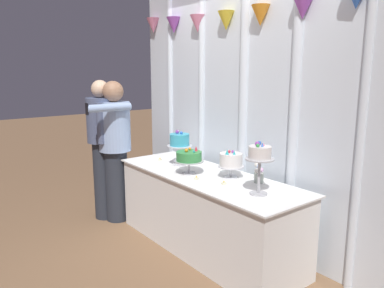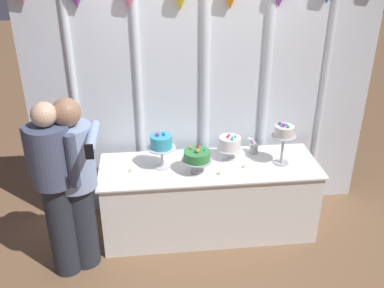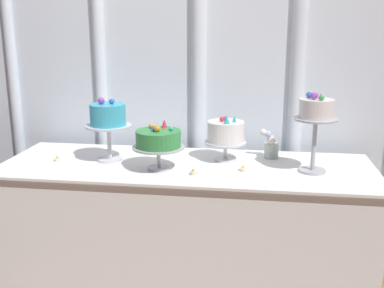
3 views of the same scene
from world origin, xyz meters
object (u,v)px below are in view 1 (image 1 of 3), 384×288
object	(u,v)px
cake_display_rightmost	(260,156)
flower_vase	(259,175)
cake_table	(206,212)
guest_man_pink_jacket	(103,144)
cake_display_leftmost	(180,142)
tealight_far_left	(160,160)
tealight_near_right	(224,183)
cake_display_midright	(231,161)
guest_girl_blue_dress	(115,146)
cake_display_midleft	(189,157)
tealight_near_left	(196,178)

from	to	relation	value
cake_display_rightmost	flower_vase	xyz separation A→B (m)	(-0.22, 0.25, -0.25)
cake_table	guest_man_pink_jacket	xyz separation A→B (m)	(-1.38, -0.44, 0.52)
cake_display_leftmost	tealight_far_left	size ratio (longest dim) A/B	9.43
tealight_near_right	guest_man_pink_jacket	world-z (taller)	guest_man_pink_jacket
cake_display_midright	flower_vase	xyz separation A→B (m)	(0.27, 0.09, -0.09)
cake_table	guest_girl_blue_dress	xyz separation A→B (m)	(-1.22, -0.36, 0.52)
cake_display_leftmost	guest_girl_blue_dress	bearing A→B (deg)	-153.41
flower_vase	tealight_far_left	bearing A→B (deg)	-168.71
cake_display_midleft	flower_vase	distance (m)	0.70
flower_vase	tealight_far_left	distance (m)	1.27
tealight_near_left	cake_display_midright	bearing A→B (deg)	63.26
tealight_far_left	guest_man_pink_jacket	xyz separation A→B (m)	(-0.61, -0.40, 0.13)
tealight_far_left	tealight_near_right	bearing A→B (deg)	-1.83
tealight_near_right	cake_table	bearing A→B (deg)	167.54
cake_display_midright	guest_girl_blue_dress	distance (m)	1.51
cake_display_leftmost	guest_man_pink_jacket	world-z (taller)	guest_man_pink_jacket
cake_display_midright	cake_display_leftmost	bearing A→B (deg)	-171.35
cake_display_rightmost	guest_girl_blue_dress	xyz separation A→B (m)	(-1.92, -0.33, -0.18)
cake_display_leftmost	tealight_near_left	xyz separation A→B (m)	(0.53, -0.19, -0.25)
cake_display_rightmost	flower_vase	bearing A→B (deg)	131.99
cake_display_midright	guest_girl_blue_dress	bearing A→B (deg)	-161.41
guest_girl_blue_dress	cake_display_leftmost	bearing A→B (deg)	26.59
cake_display_midleft	tealight_far_left	size ratio (longest dim) A/B	7.24
cake_display_rightmost	tealight_far_left	world-z (taller)	cake_display_rightmost
cake_display_midleft	cake_display_rightmost	xyz separation A→B (m)	(0.84, 0.07, 0.15)
tealight_near_left	guest_girl_blue_dress	xyz separation A→B (m)	(-1.29, -0.19, 0.12)
cake_display_midright	flower_vase	size ratio (longest dim) A/B	1.64
cake_display_rightmost	tealight_near_right	size ratio (longest dim) A/B	9.23
tealight_near_left	guest_man_pink_jacket	xyz separation A→B (m)	(-1.44, -0.27, 0.13)
guest_girl_blue_dress	cake_display_midleft	bearing A→B (deg)	13.40
cake_display_rightmost	cake_display_leftmost	bearing A→B (deg)	177.50
cake_table	cake_display_rightmost	distance (m)	0.99
tealight_near_left	guest_girl_blue_dress	world-z (taller)	guest_girl_blue_dress
flower_vase	guest_girl_blue_dress	size ratio (longest dim) A/B	0.10
cake_display_rightmost	cake_display_midleft	bearing A→B (deg)	-175.16
tealight_far_left	guest_girl_blue_dress	bearing A→B (deg)	-144.33
guest_girl_blue_dress	tealight_near_left	bearing A→B (deg)	8.29
flower_vase	cake_display_leftmost	bearing A→B (deg)	-168.30
cake_display_midright	tealight_near_left	world-z (taller)	cake_display_midright
tealight_near_right	guest_man_pink_jacket	bearing A→B (deg)	-167.79
tealight_near_left	guest_girl_blue_dress	size ratio (longest dim) A/B	0.02
cake_display_midleft	guest_man_pink_jacket	bearing A→B (deg)	-164.83
cake_table	cake_display_leftmost	world-z (taller)	cake_display_leftmost
cake_table	cake_display_midright	size ratio (longest dim) A/B	7.55
tealight_far_left	cake_display_rightmost	bearing A→B (deg)	0.12
cake_table	cake_display_midleft	size ratio (longest dim) A/B	7.39
cake_display_leftmost	cake_display_midleft	xyz separation A→B (m)	(0.32, -0.12, -0.09)
cake_display_midleft	cake_display_midright	xyz separation A→B (m)	(0.35, 0.22, -0.00)
cake_display_midleft	guest_man_pink_jacket	size ratio (longest dim) A/B	0.18
flower_vase	tealight_near_left	distance (m)	0.57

